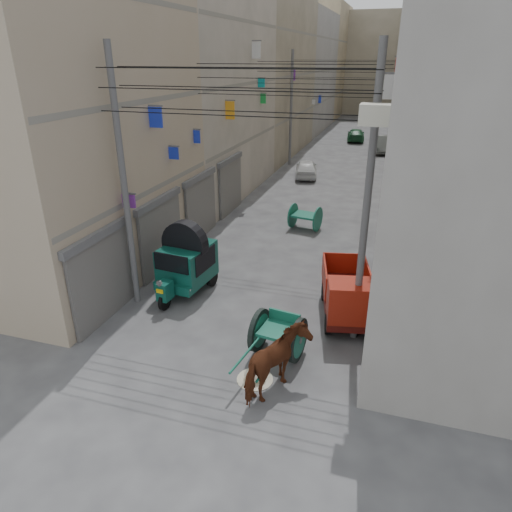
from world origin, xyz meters
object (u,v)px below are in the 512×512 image
at_px(feed_sack, 255,375).
at_px(distant_car_white, 306,168).
at_px(auto_rickshaw, 186,261).
at_px(second_cart, 305,217).
at_px(distant_car_green, 356,135).
at_px(tonga_cart, 278,334).
at_px(mini_truck, 348,299).
at_px(distant_car_grey, 382,144).
at_px(horse, 277,364).

distance_m(feed_sack, distant_car_white, 21.50).
distance_m(auto_rickshaw, feed_sack, 5.47).
bearing_deg(second_cart, distant_car_green, 101.68).
relative_size(tonga_cart, mini_truck, 0.87).
bearing_deg(tonga_cart, distant_car_grey, 96.26).
bearing_deg(distant_car_white, distant_car_green, -107.08).
height_order(mini_truck, distant_car_white, mini_truck).
xyz_separation_m(tonga_cart, distant_car_green, (-1.61, 35.59, -0.08)).
xyz_separation_m(second_cart, distant_car_green, (-0.30, 25.57, -0.06)).
bearing_deg(second_cart, mini_truck, -58.57).
xyz_separation_m(second_cart, feed_sack, (1.04, -11.25, -0.48)).
bearing_deg(distant_car_green, mini_truck, 89.92).
bearing_deg(distant_car_white, auto_rickshaw, 76.94).
bearing_deg(second_cart, feed_sack, -73.73).
height_order(feed_sack, distant_car_white, distant_car_white).
xyz_separation_m(auto_rickshaw, second_cart, (2.66, 7.34, -0.53)).
xyz_separation_m(mini_truck, horse, (-1.23, -3.72, 0.00)).
bearing_deg(distant_car_grey, auto_rickshaw, -112.00).
bearing_deg(feed_sack, horse, -22.33).
bearing_deg(tonga_cart, second_cart, 105.80).
xyz_separation_m(auto_rickshaw, distant_car_green, (2.36, 32.92, -0.59)).
bearing_deg(second_cart, tonga_cart, -71.54).
xyz_separation_m(horse, distant_car_green, (-1.97, 37.08, -0.26)).
xyz_separation_m(auto_rickshaw, feed_sack, (3.70, -3.90, -1.01)).
bearing_deg(distant_car_grey, mini_truck, -100.70).
distance_m(tonga_cart, horse, 1.54).
bearing_deg(auto_rickshaw, tonga_cart, -27.97).
xyz_separation_m(feed_sack, horse, (0.63, -0.26, 0.68)).
xyz_separation_m(horse, distant_car_grey, (0.76, 32.04, -0.16)).
distance_m(second_cart, distant_car_green, 25.58).
distance_m(auto_rickshaw, tonga_cart, 4.81).
relative_size(mini_truck, distant_car_white, 0.94).
height_order(mini_truck, feed_sack, mini_truck).
relative_size(auto_rickshaw, horse, 1.45).
bearing_deg(distant_car_green, auto_rickshaw, 80.34).
bearing_deg(mini_truck, auto_rickshaw, 163.06).
height_order(auto_rickshaw, feed_sack, auto_rickshaw).
bearing_deg(second_cart, distant_car_white, 112.24).
bearing_deg(distant_car_grey, feed_sack, -104.17).
bearing_deg(horse, distant_car_white, -61.26).
bearing_deg(second_cart, auto_rickshaw, -98.91).
xyz_separation_m(mini_truck, distant_car_grey, (-0.48, 28.32, -0.16)).
distance_m(tonga_cart, mini_truck, 2.74).
bearing_deg(horse, feed_sack, -3.23).
relative_size(auto_rickshaw, tonga_cart, 1.00).
height_order(mini_truck, distant_car_green, mini_truck).
bearing_deg(distant_car_white, tonga_cart, 88.49).
relative_size(auto_rickshaw, distant_car_white, 0.81).
relative_size(feed_sack, distant_car_white, 0.17).
xyz_separation_m(auto_rickshaw, tonga_cart, (3.97, -2.67, -0.51)).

